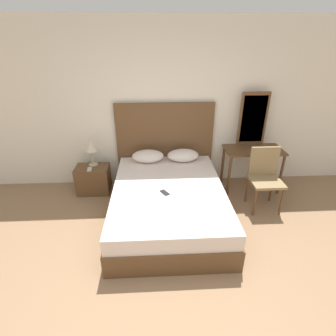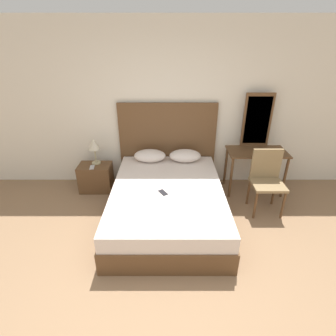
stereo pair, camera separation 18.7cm
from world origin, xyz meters
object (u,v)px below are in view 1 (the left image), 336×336
(bed, at_px, (168,203))
(vanity_desk, at_px, (253,156))
(table_lamp, at_px, (91,147))
(phone_on_bed, at_px, (165,193))
(chair, at_px, (265,174))
(nightstand, at_px, (93,179))
(phone_on_nightstand, at_px, (90,169))

(bed, height_order, vanity_desk, vanity_desk)
(table_lamp, relative_size, vanity_desk, 0.46)
(phone_on_bed, bearing_deg, chair, 14.59)
(table_lamp, xyz_separation_m, chair, (2.68, -0.62, -0.25))
(bed, distance_m, chair, 1.52)
(vanity_desk, bearing_deg, nightstand, 179.61)
(bed, xyz_separation_m, vanity_desk, (1.46, 0.78, 0.35))
(phone_on_bed, distance_m, table_lamp, 1.56)
(phone_on_bed, relative_size, table_lamp, 0.38)
(table_lamp, height_order, phone_on_nightstand, table_lamp)
(phone_on_bed, xyz_separation_m, chair, (1.53, 0.40, 0.02))
(table_lamp, xyz_separation_m, phone_on_nightstand, (-0.03, -0.16, -0.32))
(bed, distance_m, nightstand, 1.47)
(bed, xyz_separation_m, table_lamp, (-1.21, 0.87, 0.54))
(bed, bearing_deg, vanity_desk, 28.20)
(table_lamp, bearing_deg, vanity_desk, -1.94)
(bed, xyz_separation_m, chair, (1.47, 0.26, 0.29))
(nightstand, distance_m, vanity_desk, 2.72)
(phone_on_bed, relative_size, vanity_desk, 0.17)
(nightstand, xyz_separation_m, phone_on_nightstand, (-0.01, -0.09, 0.24))
(chair, bearing_deg, phone_on_nightstand, 170.48)
(nightstand, distance_m, phone_on_nightstand, 0.26)
(chair, bearing_deg, bed, -170.10)
(phone_on_nightstand, distance_m, chair, 2.76)
(table_lamp, distance_m, phone_on_nightstand, 0.36)
(phone_on_bed, bearing_deg, bed, 68.45)
(nightstand, bearing_deg, chair, -11.42)
(phone_on_bed, height_order, table_lamp, table_lamp)
(nightstand, distance_m, table_lamp, 0.56)
(bed, distance_m, table_lamp, 1.59)
(nightstand, xyz_separation_m, vanity_desk, (2.69, -0.02, 0.37))
(bed, relative_size, vanity_desk, 2.25)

